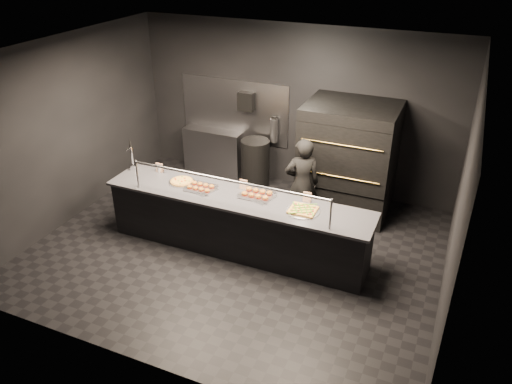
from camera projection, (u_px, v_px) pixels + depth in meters
room at (235, 160)px, 7.10m from camera, size 6.04×6.00×3.00m
service_counter at (237, 223)px, 7.54m from camera, size 4.10×0.78×1.37m
pizza_oven at (348, 158)px, 8.42m from camera, size 1.50×1.23×1.91m
prep_shelf at (214, 151)px, 9.98m from camera, size 1.20×0.35×0.90m
towel_dispenser at (247, 101)px, 9.28m from camera, size 0.30×0.20×0.35m
fire_extinguisher at (274, 130)px, 9.32m from camera, size 0.14×0.14×0.51m
beer_tap at (132, 161)px, 8.09m from camera, size 0.14×0.20×0.53m
round_pizza at (182, 181)px, 7.74m from camera, size 0.40×0.40×0.03m
slider_tray_a at (201, 187)px, 7.53m from camera, size 0.51×0.43×0.07m
slider_tray_b at (257, 194)px, 7.34m from camera, size 0.56×0.47×0.08m
square_pizza at (303, 210)px, 6.95m from camera, size 0.47×0.47×0.05m
condiment_jar at (161, 169)px, 8.04m from camera, size 0.16×0.07×0.11m
tent_cards at (234, 182)px, 7.58m from camera, size 2.62×0.04×0.15m
trash_bin at (255, 163)px, 9.50m from camera, size 0.54×0.54×0.90m
worker at (302, 184)px, 8.01m from camera, size 0.68×0.60×1.55m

